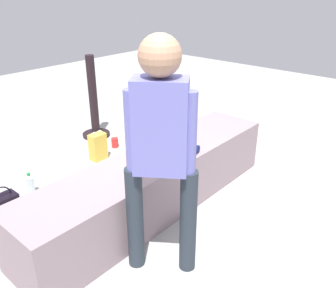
% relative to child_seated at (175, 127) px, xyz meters
% --- Properties ---
extents(ground_plane, '(12.00, 12.00, 0.00)m').
position_rel_child_seated_xyz_m(ground_plane, '(-0.24, 0.02, -0.73)').
color(ground_plane, '#9E9D9A').
extents(concrete_ledge, '(2.66, 0.57, 0.52)m').
position_rel_child_seated_xyz_m(concrete_ledge, '(-0.24, 0.02, -0.47)').
color(concrete_ledge, gray).
rests_on(concrete_ledge, ground_plane).
extents(child_seated, '(0.28, 0.33, 0.48)m').
position_rel_child_seated_xyz_m(child_seated, '(0.00, 0.00, 0.00)').
color(child_seated, navy).
rests_on(child_seated, concrete_ledge).
extents(adult_standing, '(0.36, 0.42, 1.65)m').
position_rel_child_seated_xyz_m(adult_standing, '(-0.75, -0.52, 0.26)').
color(adult_standing, '#242D36').
rests_on(adult_standing, ground_plane).
extents(cake_plate, '(0.22, 0.22, 0.07)m').
position_rel_child_seated_xyz_m(cake_plate, '(-0.29, 0.06, -0.19)').
color(cake_plate, yellow).
rests_on(cake_plate, concrete_ledge).
extents(gift_bag, '(0.19, 0.12, 0.35)m').
position_rel_child_seated_xyz_m(gift_bag, '(0.04, 1.19, -0.57)').
color(gift_bag, gold).
rests_on(gift_bag, ground_plane).
extents(railing_post, '(0.36, 0.36, 1.08)m').
position_rel_child_seated_xyz_m(railing_post, '(0.46, 1.77, -0.33)').
color(railing_post, black).
rests_on(railing_post, ground_plane).
extents(water_bottle_near_gift, '(0.08, 0.08, 0.23)m').
position_rel_child_seated_xyz_m(water_bottle_near_gift, '(-0.87, 1.10, -0.63)').
color(water_bottle_near_gift, silver).
rests_on(water_bottle_near_gift, ground_plane).
extents(water_bottle_far_side, '(0.06, 0.06, 0.23)m').
position_rel_child_seated_xyz_m(water_bottle_far_side, '(0.19, 0.56, -0.63)').
color(water_bottle_far_side, silver).
rests_on(water_bottle_far_side, ground_plane).
extents(party_cup_red, '(0.09, 0.09, 0.12)m').
position_rel_child_seated_xyz_m(party_cup_red, '(0.39, 1.30, -0.67)').
color(party_cup_red, red).
rests_on(party_cup_red, ground_plane).
extents(handbag_black_leather, '(0.26, 0.15, 0.31)m').
position_rel_child_seated_xyz_m(handbag_black_leather, '(-1.23, 0.91, -0.62)').
color(handbag_black_leather, black).
rests_on(handbag_black_leather, ground_plane).
extents(handbag_brown_canvas, '(0.30, 0.11, 0.32)m').
position_rel_child_seated_xyz_m(handbag_brown_canvas, '(-0.28, 0.53, -0.62)').
color(handbag_brown_canvas, brown).
rests_on(handbag_brown_canvas, ground_plane).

